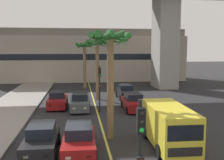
{
  "coord_description": "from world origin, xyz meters",
  "views": [
    {
      "loc": [
        -1.6,
        1.43,
        5.67
      ],
      "look_at": [
        0.0,
        14.0,
        4.15
      ],
      "focal_mm": 42.37,
      "sensor_mm": 36.0,
      "label": 1
    }
  ],
  "objects_px": {
    "delivery_van": "(169,125)",
    "palm_tree_near_median": "(84,51)",
    "car_queue_fifth": "(80,102)",
    "car_queue_third": "(79,140)",
    "traffic_light_median_far": "(100,82)",
    "car_queue_second": "(126,92)",
    "car_queue_fourth": "(42,140)",
    "palm_tree_far_median": "(110,53)",
    "palm_tree_mid_median": "(97,51)",
    "car_queue_front": "(133,102)",
    "traffic_light_median_near": "(140,150)",
    "car_queue_sixth": "(58,100)"
  },
  "relations": [
    {
      "from": "car_queue_front",
      "to": "car_queue_second",
      "type": "xyz_separation_m",
      "value": [
        0.3,
        5.75,
        0.0
      ]
    },
    {
      "from": "car_queue_fourth",
      "to": "palm_tree_far_median",
      "type": "relative_size",
      "value": 0.6
    },
    {
      "from": "car_queue_sixth",
      "to": "palm_tree_far_median",
      "type": "relative_size",
      "value": 0.6
    },
    {
      "from": "delivery_van",
      "to": "traffic_light_median_far",
      "type": "relative_size",
      "value": 1.26
    },
    {
      "from": "car_queue_second",
      "to": "palm_tree_mid_median",
      "type": "height_order",
      "value": "palm_tree_mid_median"
    },
    {
      "from": "traffic_light_median_far",
      "to": "palm_tree_far_median",
      "type": "relative_size",
      "value": 0.62
    },
    {
      "from": "traffic_light_median_far",
      "to": "delivery_van",
      "type": "bearing_deg",
      "value": -69.71
    },
    {
      "from": "palm_tree_near_median",
      "to": "car_queue_fourth",
      "type": "bearing_deg",
      "value": -97.08
    },
    {
      "from": "car_queue_second",
      "to": "car_queue_fourth",
      "type": "distance_m",
      "value": 16.67
    },
    {
      "from": "palm_tree_near_median",
      "to": "traffic_light_median_far",
      "type": "bearing_deg",
      "value": -86.23
    },
    {
      "from": "palm_tree_far_median",
      "to": "car_queue_sixth",
      "type": "bearing_deg",
      "value": 113.19
    },
    {
      "from": "delivery_van",
      "to": "palm_tree_mid_median",
      "type": "distance_m",
      "value": 15.89
    },
    {
      "from": "car_queue_fifth",
      "to": "palm_tree_near_median",
      "type": "distance_m",
      "value": 14.35
    },
    {
      "from": "traffic_light_median_far",
      "to": "palm_tree_near_median",
      "type": "distance_m",
      "value": 14.96
    },
    {
      "from": "car_queue_front",
      "to": "traffic_light_median_near",
      "type": "height_order",
      "value": "traffic_light_median_near"
    },
    {
      "from": "car_queue_fifth",
      "to": "palm_tree_far_median",
      "type": "xyz_separation_m",
      "value": [
        1.85,
        -8.0,
        4.65
      ]
    },
    {
      "from": "car_queue_front",
      "to": "car_queue_fourth",
      "type": "bearing_deg",
      "value": -127.36
    },
    {
      "from": "delivery_van",
      "to": "palm_tree_far_median",
      "type": "distance_m",
      "value": 5.5
    },
    {
      "from": "car_queue_front",
      "to": "delivery_van",
      "type": "distance_m",
      "value": 9.31
    },
    {
      "from": "car_queue_fifth",
      "to": "car_queue_third",
      "type": "bearing_deg",
      "value": -90.74
    },
    {
      "from": "palm_tree_far_median",
      "to": "palm_tree_mid_median",
      "type": "bearing_deg",
      "value": 89.41
    },
    {
      "from": "car_queue_second",
      "to": "car_queue_third",
      "type": "bearing_deg",
      "value": -109.11
    },
    {
      "from": "traffic_light_median_near",
      "to": "palm_tree_mid_median",
      "type": "relative_size",
      "value": 0.62
    },
    {
      "from": "palm_tree_near_median",
      "to": "palm_tree_mid_median",
      "type": "height_order",
      "value": "palm_tree_mid_median"
    },
    {
      "from": "car_queue_third",
      "to": "palm_tree_near_median",
      "type": "height_order",
      "value": "palm_tree_near_median"
    },
    {
      "from": "car_queue_front",
      "to": "car_queue_second",
      "type": "distance_m",
      "value": 5.76
    },
    {
      "from": "traffic_light_median_near",
      "to": "palm_tree_far_median",
      "type": "distance_m",
      "value": 9.24
    },
    {
      "from": "car_queue_third",
      "to": "car_queue_fourth",
      "type": "xyz_separation_m",
      "value": [
        -2.03,
        0.37,
        0.0
      ]
    },
    {
      "from": "car_queue_fourth",
      "to": "traffic_light_median_far",
      "type": "bearing_deg",
      "value": 66.05
    },
    {
      "from": "car_queue_sixth",
      "to": "traffic_light_median_far",
      "type": "relative_size",
      "value": 0.98
    },
    {
      "from": "car_queue_third",
      "to": "car_queue_second",
      "type": "bearing_deg",
      "value": 70.89
    },
    {
      "from": "traffic_light_median_far",
      "to": "palm_tree_far_median",
      "type": "xyz_separation_m",
      "value": [
        0.12,
        -6.88,
        2.65
      ]
    },
    {
      "from": "car_queue_second",
      "to": "car_queue_sixth",
      "type": "height_order",
      "value": "same"
    },
    {
      "from": "car_queue_third",
      "to": "car_queue_fifth",
      "type": "height_order",
      "value": "same"
    },
    {
      "from": "palm_tree_near_median",
      "to": "palm_tree_far_median",
      "type": "distance_m",
      "value": 21.62
    },
    {
      "from": "car_queue_third",
      "to": "car_queue_front",
      "type": "bearing_deg",
      "value": 62.4
    },
    {
      "from": "car_queue_third",
      "to": "traffic_light_median_near",
      "type": "xyz_separation_m",
      "value": [
        1.79,
        -6.62,
        1.99
      ]
    },
    {
      "from": "traffic_light_median_far",
      "to": "palm_tree_mid_median",
      "type": "distance_m",
      "value": 6.8
    },
    {
      "from": "car_queue_fifth",
      "to": "palm_tree_far_median",
      "type": "distance_m",
      "value": 9.44
    },
    {
      "from": "car_queue_front",
      "to": "car_queue_third",
      "type": "relative_size",
      "value": 0.99
    },
    {
      "from": "car_queue_fourth",
      "to": "car_queue_front",
      "type": "bearing_deg",
      "value": 52.64
    },
    {
      "from": "traffic_light_median_far",
      "to": "traffic_light_median_near",
      "type": "bearing_deg",
      "value": -90.24
    },
    {
      "from": "car_queue_front",
      "to": "car_queue_sixth",
      "type": "xyz_separation_m",
      "value": [
        -7.03,
        1.96,
        0.0
      ]
    },
    {
      "from": "car_queue_second",
      "to": "palm_tree_near_median",
      "type": "distance_m",
      "value": 10.6
    },
    {
      "from": "delivery_van",
      "to": "traffic_light_median_far",
      "type": "bearing_deg",
      "value": 110.29
    },
    {
      "from": "car_queue_front",
      "to": "traffic_light_median_near",
      "type": "distance_m",
      "value": 16.64
    },
    {
      "from": "car_queue_fifth",
      "to": "traffic_light_median_far",
      "type": "xyz_separation_m",
      "value": [
        1.72,
        -1.12,
        1.99
      ]
    },
    {
      "from": "delivery_van",
      "to": "palm_tree_near_median",
      "type": "distance_m",
      "value": 24.23
    },
    {
      "from": "car_queue_fifth",
      "to": "car_queue_second",
      "type": "bearing_deg",
      "value": 44.58
    },
    {
      "from": "car_queue_fifth",
      "to": "car_queue_sixth",
      "type": "relative_size",
      "value": 1.01
    }
  ]
}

